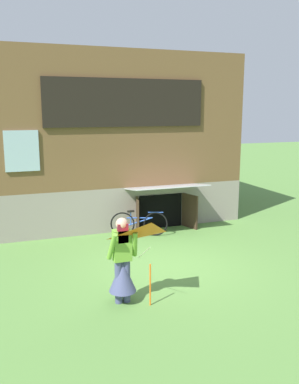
% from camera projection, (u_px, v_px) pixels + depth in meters
% --- Properties ---
extents(ground_plane, '(60.00, 60.00, 0.00)m').
position_uv_depth(ground_plane, '(164.00, 265.00, 9.81)').
color(ground_plane, '#56843D').
extents(log_house, '(7.75, 5.62, 5.32)m').
position_uv_depth(log_house, '(107.00, 138.00, 14.13)').
color(log_house, gray).
rests_on(log_house, ground_plane).
extents(person, '(0.61, 0.53, 1.67)m').
position_uv_depth(person, '(122.00, 267.00, 7.79)').
color(person, '#474C75').
rests_on(person, ground_plane).
extents(kite, '(0.92, 1.03, 1.54)m').
position_uv_depth(kite, '(152.00, 245.00, 7.27)').
color(kite, orange).
rests_on(kite, ground_plane).
extents(bicycle_blue, '(1.59, 0.60, 0.76)m').
position_uv_depth(bicycle_blue, '(139.00, 223.00, 12.02)').
color(bicycle_blue, black).
rests_on(bicycle_blue, ground_plane).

